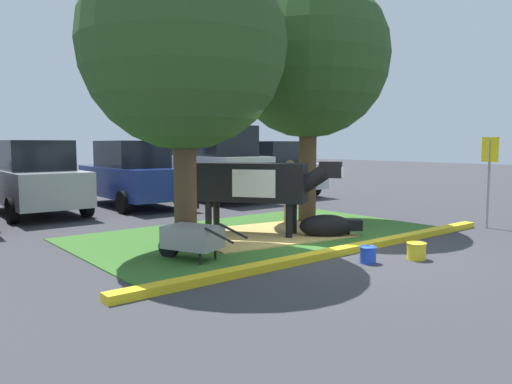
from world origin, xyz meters
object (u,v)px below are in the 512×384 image
(shade_tree_right, at_px, (309,58))
(calf_lying, at_px, (328,226))
(sedan_silver, at_px, (270,169))
(parking_sign, at_px, (489,164))
(person_handler, at_px, (290,191))
(cow_holstein, at_px, (256,183))
(sedan_blue, at_px, (132,174))
(wheelbarrow, at_px, (191,238))
(suv_dark_grey, at_px, (211,163))
(hatchback_white, at_px, (35,178))
(bucket_yellow, at_px, (416,251))
(bucket_blue, at_px, (368,254))
(shade_tree_left, at_px, (183,47))

(shade_tree_right, xyz_separation_m, calf_lying, (-1.17, -1.76, -3.75))
(sedan_silver, bearing_deg, parking_sign, -96.58)
(calf_lying, height_order, sedan_silver, sedan_silver)
(person_handler, bearing_deg, cow_holstein, -162.60)
(calf_lying, distance_m, sedan_blue, 7.42)
(shade_tree_right, distance_m, wheelbarrow, 5.94)
(wheelbarrow, relative_size, suv_dark_grey, 0.34)
(calf_lying, distance_m, hatchback_white, 8.33)
(wheelbarrow, xyz_separation_m, sedan_blue, (2.34, 7.28, 0.60))
(cow_holstein, xyz_separation_m, bucket_yellow, (0.73, -3.35, -0.96))
(parking_sign, bearing_deg, wheelbarrow, 167.42)
(person_handler, bearing_deg, sedan_blue, 102.14)
(sedan_blue, xyz_separation_m, suv_dark_grey, (2.88, -0.08, 0.29))
(wheelbarrow, height_order, parking_sign, parking_sign)
(shade_tree_right, height_order, bucket_blue, shade_tree_right)
(person_handler, height_order, suv_dark_grey, suv_dark_grey)
(wheelbarrow, relative_size, hatchback_white, 0.36)
(shade_tree_left, distance_m, hatchback_white, 7.14)
(shade_tree_right, xyz_separation_m, wheelbarrow, (-4.40, -1.72, -3.61))
(person_handler, distance_m, parking_sign, 4.57)
(calf_lying, xyz_separation_m, bucket_yellow, (-0.27, -2.24, -0.09))
(calf_lying, height_order, bucket_yellow, calf_lying)
(bucket_yellow, bearing_deg, sedan_blue, 93.70)
(wheelbarrow, bearing_deg, shade_tree_right, 21.31)
(wheelbarrow, distance_m, suv_dark_grey, 8.94)
(bucket_blue, bearing_deg, parking_sign, 4.58)
(calf_lying, bearing_deg, bucket_yellow, -96.87)
(shade_tree_right, distance_m, cow_holstein, 3.67)
(parking_sign, height_order, bucket_yellow, parking_sign)
(bucket_blue, relative_size, sedan_silver, 0.06)
(hatchback_white, xyz_separation_m, sedan_silver, (8.42, -0.12, 0.00))
(parking_sign, bearing_deg, hatchback_white, 129.64)
(suv_dark_grey, bearing_deg, cow_holstein, -115.97)
(cow_holstein, height_order, sedan_blue, sedan_blue)
(shade_tree_left, relative_size, bucket_yellow, 16.59)
(bucket_blue, relative_size, bucket_yellow, 0.86)
(wheelbarrow, distance_m, hatchback_white, 7.43)
(person_handler, bearing_deg, bucket_yellow, -99.45)
(shade_tree_left, relative_size, sedan_silver, 1.24)
(bucket_yellow, bearing_deg, person_handler, 80.55)
(cow_holstein, bearing_deg, calf_lying, -47.64)
(suv_dark_grey, bearing_deg, hatchback_white, 178.10)
(cow_holstein, xyz_separation_m, sedan_silver, (5.74, 6.21, -0.13))
(calf_lying, height_order, suv_dark_grey, suv_dark_grey)
(parking_sign, relative_size, bucket_yellow, 6.29)
(shade_tree_left, distance_m, person_handler, 4.31)
(person_handler, relative_size, suv_dark_grey, 0.34)
(shade_tree_left, relative_size, person_handler, 3.52)
(shade_tree_right, distance_m, bucket_yellow, 5.74)
(bucket_yellow, bearing_deg, parking_sign, 10.54)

